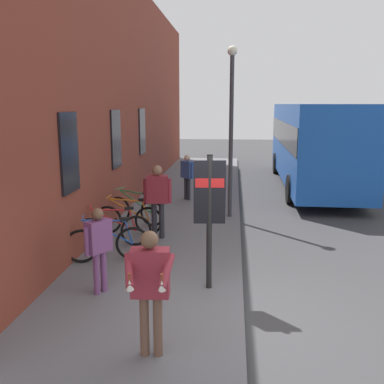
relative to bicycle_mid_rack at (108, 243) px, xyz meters
name	(u,v)px	position (x,y,z in m)	size (l,w,h in m)	color
ground	(274,222)	(3.92, -3.79, -0.51)	(60.00, 60.00, 0.00)	#38383A
sidewalk_pavement	(187,203)	(5.92, -1.04, -0.45)	(24.00, 3.50, 0.12)	slate
station_facade	(132,95)	(6.91, 1.01, 3.16)	(22.00, 0.65, 7.34)	brown
bicycle_mid_rack	(108,243)	(0.00, 0.00, 0.00)	(0.63, 1.72, 0.97)	black
bicycle_beside_lamp	(113,231)	(0.91, 0.13, 0.00)	(0.69, 1.70, 0.97)	black
bicycle_by_door	(129,219)	(1.95, 0.03, 0.00)	(0.48, 1.77, 0.97)	black
bicycle_end_of_row	(136,210)	(2.89, 0.06, 0.00)	(0.70, 1.69, 0.97)	black
transit_info_sign	(210,201)	(-1.13, -2.18, 1.21)	(0.13, 0.55, 2.40)	black
city_bus	(313,140)	(9.69, -5.79, 1.41)	(10.55, 2.80, 3.35)	#1951B2
pedestrian_near_bus	(187,172)	(6.13, -1.01, 0.56)	(0.46, 0.48, 1.55)	#26262D
pedestrian_by_facade	(99,242)	(-1.52, -0.31, 0.54)	(0.49, 0.43, 1.51)	#723F72
pedestrian_crossing_street	(158,194)	(1.70, -0.76, 0.71)	(0.31, 0.68, 1.80)	#26262D
tourist_with_hotdogs	(150,281)	(-3.37, -1.55, 0.66)	(0.59, 0.65, 1.69)	brown
street_lamp	(231,117)	(4.00, -2.49, 2.48)	(0.28, 0.28, 4.80)	#333338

